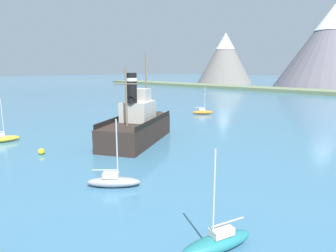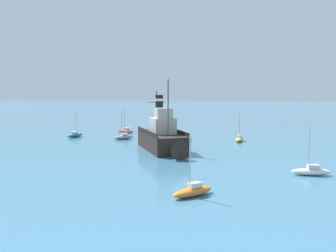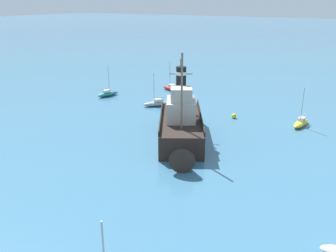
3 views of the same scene
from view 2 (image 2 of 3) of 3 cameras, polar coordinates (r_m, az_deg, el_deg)
name	(u,v)px [view 2 (image 2 of 3)]	position (r m, az deg, el deg)	size (l,w,h in m)	color
ground_plane	(165,150)	(50.81, -0.50, -3.83)	(600.00, 600.00, 0.00)	teal
old_tugboat	(163,137)	(50.05, -0.86, -1.85)	(10.09, 14.17, 9.90)	#2D231E
sailboat_teal	(75,135)	(67.15, -14.69, -1.38)	(2.08, 3.96, 4.90)	#23757A
sailboat_red	(126,131)	(72.18, -6.80, -0.77)	(3.95, 2.34, 4.90)	#B22823
sailboat_orange	(193,191)	(28.53, 4.00, -10.33)	(3.30, 3.61, 4.90)	orange
sailboat_white	(311,171)	(38.04, 21.99, -6.72)	(3.91, 1.60, 4.90)	white
sailboat_yellow	(239,139)	(60.40, 11.38, -2.05)	(1.62, 3.92, 4.90)	gold
sailboat_grey	(124,137)	(62.46, -7.14, -1.74)	(3.40, 3.52, 4.90)	gray
mooring_buoy	(190,139)	(59.93, 3.58, -2.12)	(0.62, 0.62, 0.62)	yellow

